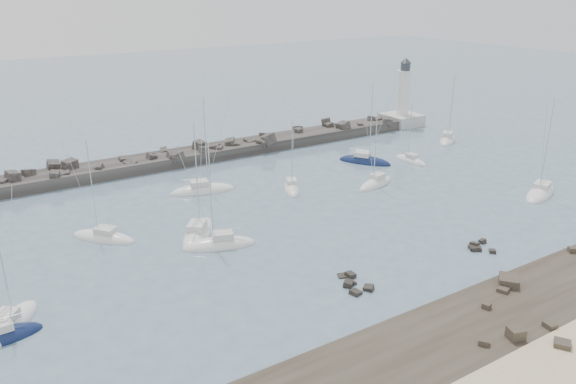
# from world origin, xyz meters

# --- Properties ---
(ground) EXTENTS (400.00, 400.00, 0.00)m
(ground) POSITION_xyz_m (0.00, 0.00, 0.00)
(ground) COLOR slate
(ground) RESTS_ON ground
(rock_shelf) EXTENTS (140.00, 12.00, 1.71)m
(rock_shelf) POSITION_xyz_m (0.23, -22.01, 0.01)
(rock_shelf) COLOR #2D261F
(rock_shelf) RESTS_ON ground
(rock_cluster_near) EXTENTS (2.90, 4.70, 1.24)m
(rock_cluster_near) POSITION_xyz_m (-3.82, -9.25, 0.04)
(rock_cluster_near) COLOR black
(rock_cluster_near) RESTS_ON ground
(rock_cluster_far) EXTENTS (3.31, 3.15, 1.22)m
(rock_cluster_far) POSITION_xyz_m (13.07, -10.36, 0.05)
(rock_cluster_far) COLOR black
(rock_cluster_far) RESTS_ON ground
(breakwater) EXTENTS (115.00, 7.90, 5.07)m
(breakwater) POSITION_xyz_m (-7.99, 37.98, 0.34)
(breakwater) COLOR #2F2C2A
(breakwater) RESTS_ON ground
(lighthouse) EXTENTS (7.00, 7.00, 14.60)m
(lighthouse) POSITION_xyz_m (47.00, 38.00, 3.09)
(lighthouse) COLOR #ACACA6
(lighthouse) RESTS_ON ground
(sailboat_0) EXTENTS (7.01, 7.95, 12.97)m
(sailboat_0) POSITION_xyz_m (-33.54, 1.05, 0.15)
(sailboat_0) COLOR white
(sailboat_0) RESTS_ON ground
(sailboat_1) EXTENTS (7.20, 7.80, 12.79)m
(sailboat_1) POSITION_xyz_m (-21.68, 14.88, 0.13)
(sailboat_1) COLOR white
(sailboat_1) RESTS_ON ground
(sailboat_3) EXTENTS (7.98, 8.93, 14.57)m
(sailboat_3) POSITION_xyz_m (-11.89, 9.84, 0.15)
(sailboat_3) COLOR white
(sailboat_3) RESTS_ON ground
(sailboat_4) EXTENTS (9.73, 5.19, 14.68)m
(sailboat_4) POSITION_xyz_m (-5.29, 23.22, 0.14)
(sailboat_4) COLOR white
(sailboat_4) RESTS_ON ground
(sailboat_5) EXTENTS (8.71, 5.09, 13.28)m
(sailboat_5) POSITION_xyz_m (-11.10, 5.78, 0.15)
(sailboat_5) COLOR white
(sailboat_5) RESTS_ON ground
(sailboat_6) EXTENTS (5.14, 7.18, 11.15)m
(sailboat_6) POSITION_xyz_m (6.00, 17.19, 0.14)
(sailboat_6) COLOR white
(sailboat_6) RESTS_ON ground
(sailboat_7) EXTENTS (7.17, 8.92, 14.13)m
(sailboat_7) POSITION_xyz_m (23.32, 21.55, 0.15)
(sailboat_7) COLOR #101D45
(sailboat_7) RESTS_ON ground
(sailboat_8) EXTENTS (7.99, 4.35, 12.27)m
(sailboat_8) POSITION_xyz_m (17.53, 12.08, 0.15)
(sailboat_8) COLOR white
(sailboat_8) RESTS_ON ground
(sailboat_9) EXTENTS (2.31, 6.79, 10.74)m
(sailboat_9) POSITION_xyz_m (30.17, 17.92, 0.13)
(sailboat_9) COLOR white
(sailboat_9) RESTS_ON ground
(sailboat_10) EXTENTS (9.93, 6.07, 14.89)m
(sailboat_10) POSITION_xyz_m (34.62, -3.44, 0.13)
(sailboat_10) COLOR white
(sailboat_10) RESTS_ON ground
(sailboat_11) EXTENTS (8.60, 6.95, 13.73)m
(sailboat_11) POSITION_xyz_m (45.33, 23.65, 0.16)
(sailboat_11) COLOR white
(sailboat_11) RESTS_ON ground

